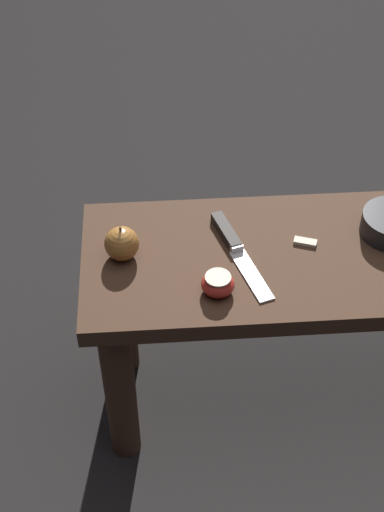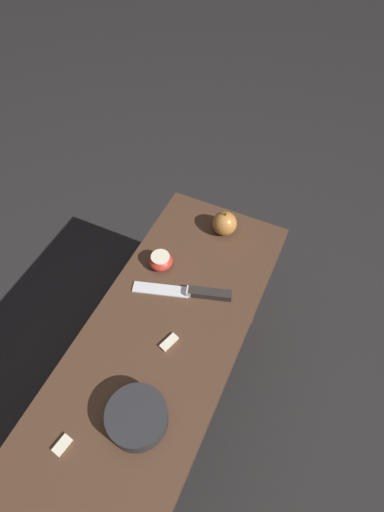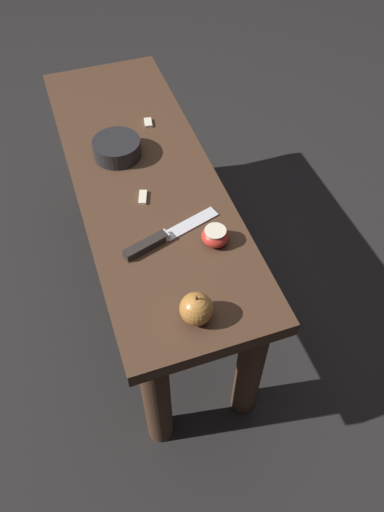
{
  "view_description": "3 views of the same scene",
  "coord_description": "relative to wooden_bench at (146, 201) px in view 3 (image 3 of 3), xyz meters",
  "views": [
    {
      "loc": [
        -0.4,
        -1.01,
        1.49
      ],
      "look_at": [
        -0.33,
        -0.02,
        0.52
      ],
      "focal_mm": 50.0,
      "sensor_mm": 36.0,
      "label": 1
    },
    {
      "loc": [
        0.24,
        0.24,
        1.37
      ],
      "look_at": [
        -0.33,
        -0.02,
        0.52
      ],
      "focal_mm": 28.0,
      "sensor_mm": 36.0,
      "label": 2
    },
    {
      "loc": [
        -0.98,
        0.2,
        1.37
      ],
      "look_at": [
        -0.33,
        -0.02,
        0.52
      ],
      "focal_mm": 35.0,
      "sensor_mm": 36.0,
      "label": 3
    }
  ],
  "objects": [
    {
      "name": "ground_plane",
      "position": [
        0.0,
        0.0,
        -0.39
      ],
      "size": [
        8.0,
        8.0,
        0.0
      ],
      "primitive_type": "plane",
      "color": "black"
    },
    {
      "name": "wooden_bench",
      "position": [
        0.0,
        0.0,
        0.0
      ],
      "size": [
        1.1,
        0.36,
        0.49
      ],
      "color": "#472D1E",
      "rests_on": "ground_plane"
    },
    {
      "name": "knife",
      "position": [
        -0.24,
        0.03,
        0.11
      ],
      "size": [
        0.1,
        0.25,
        0.02
      ],
      "rotation": [
        0.0,
        0.0,
        -1.27
      ],
      "color": "silver",
      "rests_on": "wooden_bench"
    },
    {
      "name": "apple_whole",
      "position": [
        -0.47,
        0.01,
        0.14
      ],
      "size": [
        0.07,
        0.07,
        0.08
      ],
      "color": "#B27233",
      "rests_on": "wooden_bench"
    },
    {
      "name": "apple_cut",
      "position": [
        -0.29,
        -0.09,
        0.12
      ],
      "size": [
        0.06,
        0.06,
        0.04
      ],
      "color": "red",
      "rests_on": "wooden_bench"
    },
    {
      "name": "apple_slice_near_knife",
      "position": [
        0.2,
        -0.07,
        0.11
      ],
      "size": [
        0.04,
        0.03,
        0.01
      ],
      "color": "beige",
      "rests_on": "wooden_bench"
    },
    {
      "name": "apple_slice_center",
      "position": [
        -0.09,
        0.03,
        0.11
      ],
      "size": [
        0.05,
        0.03,
        0.01
      ],
      "color": "beige",
      "rests_on": "wooden_bench"
    },
    {
      "name": "bowl",
      "position": [
        0.09,
        0.05,
        0.13
      ],
      "size": [
        0.13,
        0.13,
        0.05
      ],
      "color": "#232326",
      "rests_on": "wooden_bench"
    }
  ]
}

